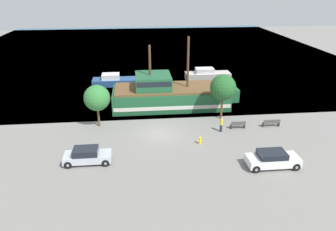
# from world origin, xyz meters

# --- Properties ---
(ground_plane) EXTENTS (160.00, 160.00, 0.00)m
(ground_plane) POSITION_xyz_m (0.00, 0.00, 0.00)
(ground_plane) COLOR gray
(water_surface) EXTENTS (80.00, 80.00, 0.00)m
(water_surface) POSITION_xyz_m (0.00, 44.00, 0.00)
(water_surface) COLOR #38667F
(water_surface) RESTS_ON ground
(pirate_ship) EXTENTS (15.50, 5.66, 8.64)m
(pirate_ship) POSITION_xyz_m (1.70, 7.97, 1.53)
(pirate_ship) COLOR #1E5633
(pirate_ship) RESTS_ON water_surface
(moored_boat_dockside) EXTENTS (7.12, 2.37, 1.83)m
(moored_boat_dockside) POSITION_xyz_m (9.01, 19.32, 0.71)
(moored_boat_dockside) COLOR #B7B2A8
(moored_boat_dockside) RESTS_ON water_surface
(moored_boat_outer) EXTENTS (6.45, 2.48, 1.75)m
(moored_boat_outer) POSITION_xyz_m (-5.72, 17.74, 0.67)
(moored_boat_outer) COLOR navy
(moored_boat_outer) RESTS_ON water_surface
(parked_car_curb_front) EXTENTS (4.05, 1.81, 1.39)m
(parked_car_curb_front) POSITION_xyz_m (-6.87, -5.08, 0.69)
(parked_car_curb_front) COLOR #B7BCC6
(parked_car_curb_front) RESTS_ON ground_plane
(parked_car_curb_mid) EXTENTS (4.41, 1.86, 1.44)m
(parked_car_curb_mid) POSITION_xyz_m (8.87, -7.36, 0.72)
(parked_car_curb_mid) COLOR white
(parked_car_curb_mid) RESTS_ON ground_plane
(fire_hydrant) EXTENTS (0.42, 0.25, 0.76)m
(fire_hydrant) POSITION_xyz_m (3.55, -2.59, 0.41)
(fire_hydrant) COLOR yellow
(fire_hydrant) RESTS_ON ground_plane
(bench_promenade_east) EXTENTS (1.58, 0.45, 0.85)m
(bench_promenade_east) POSITION_xyz_m (8.30, 0.50, 0.43)
(bench_promenade_east) COLOR #4C4742
(bench_promenade_east) RESTS_ON ground_plane
(bench_promenade_west) EXTENTS (1.86, 0.45, 0.85)m
(bench_promenade_west) POSITION_xyz_m (12.05, 0.60, 0.44)
(bench_promenade_west) COLOR #4C4742
(bench_promenade_west) RESTS_ON ground_plane
(pedestrian_walking_near) EXTENTS (0.32, 0.32, 1.58)m
(pedestrian_walking_near) POSITION_xyz_m (6.29, -0.07, 0.79)
(pedestrian_walking_near) COLOR #232838
(pedestrian_walking_near) RESTS_ON ground_plane
(tree_row_east) EXTENTS (2.78, 2.78, 4.62)m
(tree_row_east) POSITION_xyz_m (-6.57, 2.73, 3.22)
(tree_row_east) COLOR brown
(tree_row_east) RESTS_ON ground_plane
(tree_row_mideast) EXTENTS (2.89, 2.89, 5.20)m
(tree_row_mideast) POSITION_xyz_m (7.19, 3.35, 3.74)
(tree_row_mideast) COLOR brown
(tree_row_mideast) RESTS_ON ground_plane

